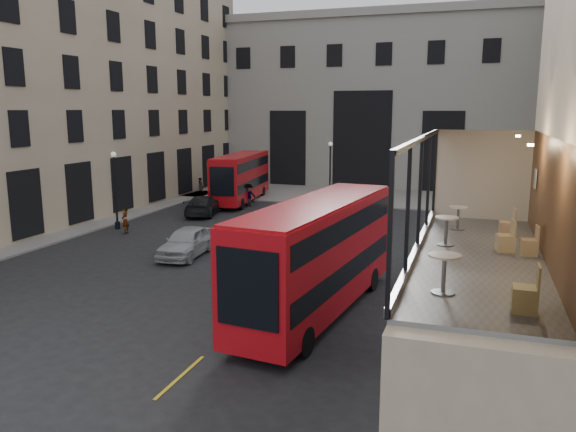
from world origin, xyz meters
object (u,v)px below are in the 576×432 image
(traffic_light_far, at_px, (208,179))
(cafe_chair_a, at_px, (526,298))
(bus_far, at_px, (241,175))
(car_c, at_px, (204,205))
(car_a, at_px, (187,242))
(bicycle, at_px, (252,244))
(pedestrian_a, at_px, (201,186))
(cafe_chair_b, at_px, (530,246))
(pedestrian_b, at_px, (249,195))
(pedestrian_c, at_px, (385,202))
(cafe_table_far, at_px, (458,214))
(cafe_chair_d, at_px, (507,228))
(street_lamp_a, at_px, (116,195))
(cyclist, at_px, (314,226))
(cafe_table_near, at_px, (444,268))
(traffic_light_near, at_px, (317,227))
(pedestrian_e, at_px, (125,220))
(cafe_chair_c, at_px, (505,242))
(street_lamp_b, at_px, (330,175))
(pedestrian_d, at_px, (452,195))
(cafe_table_mid, at_px, (446,227))
(car_b, at_px, (305,207))
(bus_near, at_px, (318,251))

(traffic_light_far, height_order, cafe_chair_a, cafe_chair_a)
(bus_far, distance_m, car_c, 6.80)
(car_a, relative_size, bicycle, 2.68)
(pedestrian_a, distance_m, cafe_chair_b, 43.25)
(pedestrian_b, bearing_deg, pedestrian_c, -38.46)
(pedestrian_c, distance_m, cafe_chair_a, 35.57)
(cafe_table_far, height_order, cafe_chair_d, cafe_chair_d)
(street_lamp_a, xyz_separation_m, cyclist, (13.86, 0.87, -1.42))
(pedestrian_c, distance_m, cafe_table_near, 34.73)
(traffic_light_near, distance_m, pedestrian_e, 15.46)
(pedestrian_b, bearing_deg, bus_far, 84.26)
(cafe_table_far, bearing_deg, pedestrian_e, 147.11)
(street_lamp_a, xyz_separation_m, car_c, (3.24, 6.65, -1.64))
(traffic_light_far, height_order, cafe_chair_b, cafe_chair_b)
(bus_far, height_order, pedestrian_c, bus_far)
(cafe_chair_c, bearing_deg, pedestrian_c, 104.28)
(street_lamp_b, height_order, pedestrian_c, street_lamp_b)
(bicycle, xyz_separation_m, cafe_chair_d, (12.97, -12.55, 4.37))
(pedestrian_d, height_order, cafe_table_near, cafe_table_near)
(cafe_table_far, height_order, cafe_chair_a, cafe_chair_a)
(bicycle, distance_m, cafe_chair_c, 19.74)
(cafe_table_near, xyz_separation_m, cafe_table_far, (0.04, 6.29, -0.06))
(cyclist, xyz_separation_m, cafe_chair_a, (10.41, -22.74, 3.89))
(traffic_light_far, xyz_separation_m, pedestrian_a, (-4.00, 6.26, -1.62))
(street_lamp_b, xyz_separation_m, cafe_chair_c, (13.11, -33.35, 2.45))
(traffic_light_near, bearing_deg, cafe_table_mid, -59.20)
(street_lamp_b, bearing_deg, cyclist, -79.30)
(traffic_light_far, distance_m, cafe_table_mid, 34.21)
(traffic_light_far, distance_m, street_lamp_b, 10.82)
(traffic_light_far, bearing_deg, car_a, -67.80)
(street_lamp_b, relative_size, bus_far, 0.49)
(car_c, bearing_deg, pedestrian_d, -162.27)
(car_b, xyz_separation_m, cafe_table_far, (12.03, -24.01, 4.38))
(traffic_light_near, bearing_deg, cafe_chair_c, -54.44)
(pedestrian_c, bearing_deg, car_b, 16.07)
(traffic_light_far, height_order, bus_near, bus_near)
(bicycle, xyz_separation_m, cafe_table_near, (11.56, -18.25, 4.65))
(pedestrian_e, bearing_deg, bus_far, 159.84)
(pedestrian_e, xyz_separation_m, cafe_table_mid, (21.23, -16.04, 4.20))
(cafe_table_far, bearing_deg, traffic_light_far, 129.88)
(cafe_table_near, distance_m, cafe_table_far, 6.29)
(bicycle, xyz_separation_m, pedestrian_e, (-9.85, 1.91, 0.43))
(car_a, bearing_deg, cafe_chair_d, -37.98)
(cyclist, bearing_deg, cafe_chair_d, -126.18)
(cafe_table_far, relative_size, cafe_chair_d, 0.85)
(cafe_chair_c, xyz_separation_m, cafe_chair_d, (0.12, 1.78, 0.00))
(traffic_light_far, height_order, cafe_table_far, cafe_table_far)
(bus_far, xyz_separation_m, pedestrian_d, (17.83, 4.29, -1.46))
(cafe_table_far, bearing_deg, car_a, 145.86)
(cyclist, relative_size, cafe_chair_d, 2.38)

